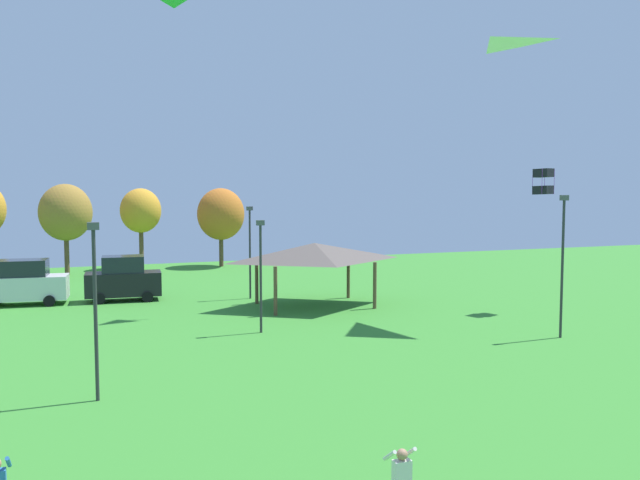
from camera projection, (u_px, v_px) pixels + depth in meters
kite_flying_1 at (490, 61)px, 32.60m from camera, size 2.98×3.72×0.26m
kite_flying_6 at (543, 182)px, 36.60m from camera, size 1.11×1.12×1.41m
parked_car_second_from_left at (24, 283)px, 38.70m from camera, size 4.94×2.43×2.61m
parked_car_third_from_left at (123, 279)px, 40.08m from camera, size 4.45×2.25×2.68m
park_pavilion at (314, 252)px, 38.19m from camera, size 7.43×4.94×3.60m
light_post_0 at (95, 300)px, 21.31m from camera, size 0.36×0.20×5.70m
light_post_1 at (563, 258)px, 30.20m from camera, size 0.36×0.20×6.42m
light_post_2 at (261, 268)px, 31.27m from camera, size 0.36×0.20×5.25m
light_post_3 at (250, 246)px, 40.74m from camera, size 0.36×0.20×5.58m
treeline_tree_3 at (66, 213)px, 51.34m from camera, size 3.93×3.93×6.95m
treeline_tree_4 at (141, 211)px, 55.13m from camera, size 3.29×3.29×6.59m
treeline_tree_5 at (221, 214)px, 56.86m from camera, size 3.96×3.96×6.60m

